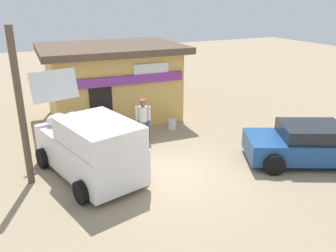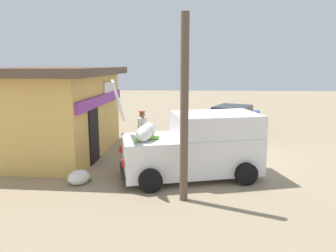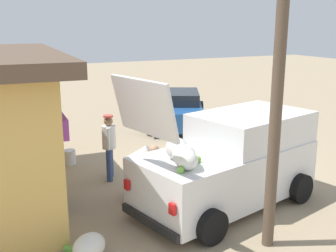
{
  "view_description": "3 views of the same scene",
  "coord_description": "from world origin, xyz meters",
  "px_view_note": "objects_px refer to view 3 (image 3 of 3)",
  "views": [
    {
      "loc": [
        -4.53,
        -8.78,
        5.23
      ],
      "look_at": [
        0.66,
        2.09,
        0.81
      ],
      "focal_mm": 37.78,
      "sensor_mm": 36.0,
      "label": 1
    },
    {
      "loc": [
        -11.78,
        1.48,
        3.38
      ],
      "look_at": [
        0.57,
        2.05,
        0.98
      ],
      "focal_mm": 34.1,
      "sensor_mm": 36.0,
      "label": 2
    },
    {
      "loc": [
        -9.38,
        5.86,
        3.84
      ],
      "look_at": [
        0.91,
        0.98,
        0.96
      ],
      "focal_mm": 43.92,
      "sensor_mm": 36.0,
      "label": 3
    }
  ],
  "objects_px": {
    "delivery_van": "(231,161)",
    "vendor_standing": "(109,143)",
    "parked_sedan": "(177,109)",
    "paint_bucket": "(70,157)",
    "unloaded_banana_pile": "(89,247)",
    "customer_bending": "(139,165)"
  },
  "relations": [
    {
      "from": "parked_sedan",
      "to": "paint_bucket",
      "type": "xyz_separation_m",
      "value": [
        -2.79,
        4.75,
        -0.42
      ]
    },
    {
      "from": "delivery_van",
      "to": "unloaded_banana_pile",
      "type": "bearing_deg",
      "value": 103.55
    },
    {
      "from": "delivery_van",
      "to": "vendor_standing",
      "type": "relative_size",
      "value": 2.78
    },
    {
      "from": "vendor_standing",
      "to": "paint_bucket",
      "type": "height_order",
      "value": "vendor_standing"
    },
    {
      "from": "paint_bucket",
      "to": "unloaded_banana_pile",
      "type": "bearing_deg",
      "value": 171.3
    },
    {
      "from": "unloaded_banana_pile",
      "to": "customer_bending",
      "type": "bearing_deg",
      "value": -40.91
    },
    {
      "from": "delivery_van",
      "to": "vendor_standing",
      "type": "bearing_deg",
      "value": 37.67
    },
    {
      "from": "parked_sedan",
      "to": "customer_bending",
      "type": "bearing_deg",
      "value": 146.22
    },
    {
      "from": "delivery_van",
      "to": "vendor_standing",
      "type": "xyz_separation_m",
      "value": [
        2.5,
        1.93,
        -0.02
      ]
    },
    {
      "from": "customer_bending",
      "to": "paint_bucket",
      "type": "distance_m",
      "value": 3.14
    },
    {
      "from": "delivery_van",
      "to": "parked_sedan",
      "type": "distance_m",
      "value": 7.17
    },
    {
      "from": "delivery_van",
      "to": "vendor_standing",
      "type": "distance_m",
      "value": 3.15
    },
    {
      "from": "paint_bucket",
      "to": "parked_sedan",
      "type": "bearing_deg",
      "value": -59.59
    },
    {
      "from": "vendor_standing",
      "to": "paint_bucket",
      "type": "bearing_deg",
      "value": 23.66
    },
    {
      "from": "parked_sedan",
      "to": "customer_bending",
      "type": "distance_m",
      "value": 6.9
    },
    {
      "from": "delivery_van",
      "to": "unloaded_banana_pile",
      "type": "height_order",
      "value": "delivery_van"
    },
    {
      "from": "customer_bending",
      "to": "vendor_standing",
      "type": "bearing_deg",
      "value": 9.5
    },
    {
      "from": "unloaded_banana_pile",
      "to": "parked_sedan",
      "type": "bearing_deg",
      "value": -35.69
    },
    {
      "from": "customer_bending",
      "to": "unloaded_banana_pile",
      "type": "xyz_separation_m",
      "value": [
        -1.91,
        1.66,
        -0.59
      ]
    },
    {
      "from": "delivery_van",
      "to": "paint_bucket",
      "type": "height_order",
      "value": "delivery_van"
    },
    {
      "from": "customer_bending",
      "to": "paint_bucket",
      "type": "height_order",
      "value": "customer_bending"
    },
    {
      "from": "unloaded_banana_pile",
      "to": "paint_bucket",
      "type": "xyz_separation_m",
      "value": [
        4.85,
        -0.74,
        0.01
      ]
    }
  ]
}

